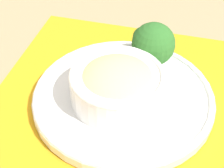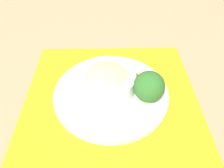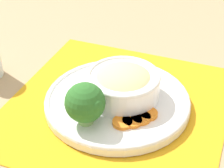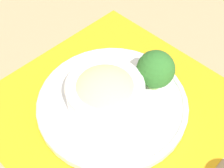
% 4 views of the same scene
% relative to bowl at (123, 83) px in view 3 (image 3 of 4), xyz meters
% --- Properties ---
extents(ground_plane, '(4.00, 4.00, 0.00)m').
position_rel_bowl_xyz_m(ground_plane, '(0.01, 0.01, -0.05)').
color(ground_plane, tan).
extents(placemat, '(0.47, 0.48, 0.00)m').
position_rel_bowl_xyz_m(placemat, '(0.01, 0.01, -0.05)').
color(placemat, orange).
rests_on(placemat, ground_plane).
extents(plate, '(0.30, 0.30, 0.02)m').
position_rel_bowl_xyz_m(plate, '(0.01, 0.01, -0.04)').
color(plate, white).
rests_on(plate, placemat).
extents(bowl, '(0.15, 0.15, 0.07)m').
position_rel_bowl_xyz_m(bowl, '(0.00, 0.00, 0.00)').
color(bowl, white).
rests_on(bowl, plate).
extents(broccoli_floret, '(0.08, 0.08, 0.09)m').
position_rel_bowl_xyz_m(broccoli_floret, '(0.04, 0.10, 0.01)').
color(broccoli_floret, '#84AD5B').
rests_on(broccoli_floret, plate).
extents(carrot_slice_near, '(0.04, 0.04, 0.01)m').
position_rel_bowl_xyz_m(carrot_slice_near, '(-0.03, 0.08, -0.03)').
color(carrot_slice_near, orange).
rests_on(carrot_slice_near, plate).
extents(carrot_slice_middle, '(0.04, 0.04, 0.01)m').
position_rel_bowl_xyz_m(carrot_slice_middle, '(-0.04, 0.07, -0.03)').
color(carrot_slice_middle, orange).
rests_on(carrot_slice_middle, plate).
extents(carrot_slice_far, '(0.04, 0.04, 0.01)m').
position_rel_bowl_xyz_m(carrot_slice_far, '(-0.06, 0.06, -0.03)').
color(carrot_slice_far, orange).
rests_on(carrot_slice_far, plate).
extents(carrot_slice_extra, '(0.04, 0.04, 0.01)m').
position_rel_bowl_xyz_m(carrot_slice_extra, '(-0.06, 0.04, -0.03)').
color(carrot_slice_extra, orange).
rests_on(carrot_slice_extra, plate).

